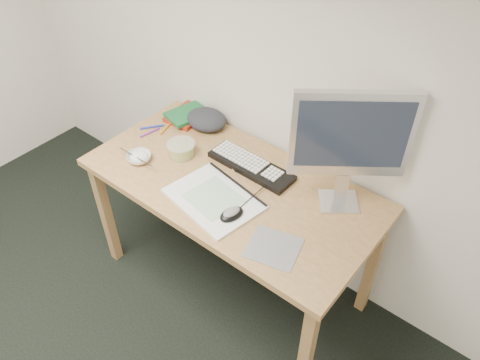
% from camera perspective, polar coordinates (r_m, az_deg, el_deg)
% --- Properties ---
extents(desk, '(1.40, 0.70, 0.75)m').
position_cam_1_polar(desk, '(2.23, -1.06, -1.84)').
color(desk, tan).
rests_on(desk, ground).
extents(mousepad, '(0.25, 0.23, 0.00)m').
position_cam_1_polar(mousepad, '(1.90, 4.10, -8.23)').
color(mousepad, slate).
rests_on(mousepad, desk).
extents(sketchpad, '(0.45, 0.36, 0.01)m').
position_cam_1_polar(sketchpad, '(2.09, -3.22, -2.31)').
color(sketchpad, white).
rests_on(sketchpad, desk).
extents(keyboard, '(0.44, 0.15, 0.03)m').
position_cam_1_polar(keyboard, '(2.24, 1.36, 1.72)').
color(keyboard, black).
rests_on(keyboard, desk).
extents(monitor, '(0.40, 0.32, 0.56)m').
position_cam_1_polar(monitor, '(1.90, 13.37, 4.98)').
color(monitor, silver).
rests_on(monitor, desk).
extents(mouse, '(0.09, 0.13, 0.04)m').
position_cam_1_polar(mouse, '(1.99, -1.04, -3.95)').
color(mouse, black).
rests_on(mouse, sketchpad).
extents(rice_bowl, '(0.13, 0.13, 0.04)m').
position_cam_1_polar(rice_bowl, '(2.34, -12.20, 2.67)').
color(rice_bowl, white).
rests_on(rice_bowl, desk).
extents(chopsticks, '(0.23, 0.02, 0.02)m').
position_cam_1_polar(chopsticks, '(2.31, -12.56, 2.74)').
color(chopsticks, '#AAAAAC').
rests_on(chopsticks, rice_bowl).
extents(fruit_tub, '(0.15, 0.15, 0.07)m').
position_cam_1_polar(fruit_tub, '(2.33, -7.16, 3.75)').
color(fruit_tub, gold).
rests_on(fruit_tub, desk).
extents(book_red, '(0.19, 0.24, 0.02)m').
position_cam_1_polar(book_red, '(2.61, -6.38, 7.87)').
color(book_red, maroon).
rests_on(book_red, desk).
extents(book_green, '(0.20, 0.25, 0.02)m').
position_cam_1_polar(book_green, '(2.58, -6.45, 8.00)').
color(book_green, '#186332').
rests_on(book_green, book_red).
extents(cloth_lump, '(0.22, 0.19, 0.08)m').
position_cam_1_polar(cloth_lump, '(2.52, -4.12, 7.37)').
color(cloth_lump, '#2A2C32').
rests_on(cloth_lump, desk).
extents(pencil_pink, '(0.18, 0.03, 0.01)m').
position_cam_1_polar(pencil_pink, '(2.23, -2.25, 1.00)').
color(pencil_pink, pink).
rests_on(pencil_pink, desk).
extents(pencil_tan, '(0.17, 0.11, 0.01)m').
position_cam_1_polar(pencil_tan, '(2.18, -0.23, 0.05)').
color(pencil_tan, '#A48056').
rests_on(pencil_tan, desk).
extents(pencil_black, '(0.20, 0.01, 0.01)m').
position_cam_1_polar(pencil_black, '(2.19, 2.18, 0.17)').
color(pencil_black, black).
rests_on(pencil_black, desk).
extents(marker_blue, '(0.08, 0.11, 0.01)m').
position_cam_1_polar(marker_blue, '(2.56, -10.70, 6.38)').
color(marker_blue, '#1F2EA9').
rests_on(marker_blue, desk).
extents(marker_orange, '(0.04, 0.12, 0.01)m').
position_cam_1_polar(marker_orange, '(2.54, -9.03, 6.27)').
color(marker_orange, orange).
rests_on(marker_orange, desk).
extents(marker_purple, '(0.03, 0.12, 0.01)m').
position_cam_1_polar(marker_purple, '(2.52, -10.94, 5.71)').
color(marker_purple, purple).
rests_on(marker_purple, desk).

